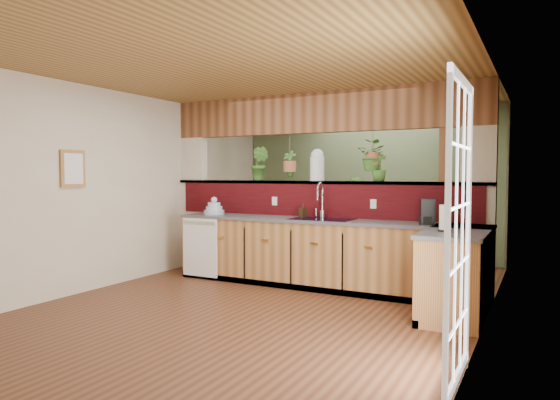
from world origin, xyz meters
The scene contains 28 objects.
ground centered at (0.00, 0.00, 0.00)m, with size 4.60×7.00×0.01m, color #4E2A18.
ceiling centered at (0.00, 0.00, 2.60)m, with size 4.60×7.00×0.01m, color brown.
wall_back centered at (0.00, 3.50, 1.30)m, with size 4.60×0.02×2.60m, color beige.
wall_left centered at (-2.30, 0.00, 1.30)m, with size 0.02×7.00×2.60m, color beige.
wall_right centered at (2.30, 0.00, 1.30)m, with size 0.02×7.00×2.60m, color beige.
pass_through_partition centered at (0.03, 1.35, 1.19)m, with size 4.60×0.21×2.60m.
pass_through_ledge centered at (0.00, 1.35, 1.37)m, with size 4.60×0.21×0.04m, color brown.
header_beam centered at (0.00, 1.35, 2.33)m, with size 4.60×0.15×0.55m, color brown.
sage_backwall centered at (0.00, 3.48, 1.30)m, with size 4.55×0.02×2.55m, color #5B6E4B.
countertop centered at (0.84, 0.87, 0.45)m, with size 4.14×1.52×0.90m.
dishwasher centered at (-1.48, 0.66, 0.46)m, with size 0.58×0.03×0.82m.
navy_sink centered at (0.25, 0.98, 0.82)m, with size 0.82×0.50×0.18m.
french_door centered at (2.27, -1.30, 1.05)m, with size 0.06×1.02×2.16m, color white.
framed_print centered at (-2.27, -0.80, 1.55)m, with size 0.04×0.35×0.45m.
faucet centered at (0.17, 1.13, 1.16)m, with size 0.21×0.21×0.48m.
dish_stack centered at (-1.43, 0.95, 0.98)m, with size 0.29×0.29×0.26m.
soap_dispenser centered at (-0.09, 1.11, 0.99)m, with size 0.08×0.09×0.19m, color #372414.
coffee_maker centered at (1.59, 0.96, 1.04)m, with size 0.16×0.27×0.30m.
paper_towel centered at (1.90, 0.29, 1.03)m, with size 0.14×0.14×0.29m.
glass_jar centered at (0.02, 1.35, 1.61)m, with size 0.20×0.20×0.44m.
ledge_plant_left centered at (-0.90, 1.35, 1.64)m, with size 0.27×0.22×0.49m, color #356523.
ledge_plant_right centered at (0.89, 1.35, 1.57)m, with size 0.20×0.20×0.36m, color #356523.
hanging_plant_a centered at (-0.41, 1.35, 1.75)m, with size 0.21×0.18×0.53m.
hanging_plant_b centered at (0.80, 1.35, 1.90)m, with size 0.42×0.38×0.53m.
shelving_console centered at (-0.53, 3.25, 0.50)m, with size 1.40×0.37×0.93m, color black.
shelf_plant_a centered at (-1.11, 3.25, 1.17)m, with size 0.22×0.15×0.41m, color #356523.
shelf_plant_b centered at (-0.13, 3.25, 1.20)m, with size 0.26×0.26×0.47m, color #356523.
floor_plant centered at (1.18, 2.69, 0.41)m, with size 0.74×0.64×0.83m, color #356523.
Camera 1 is at (2.79, -4.97, 1.49)m, focal length 32.00 mm.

